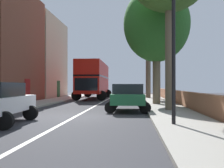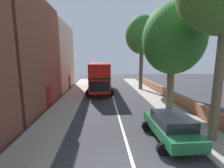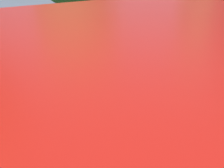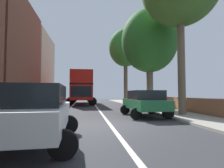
{
  "view_description": "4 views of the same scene",
  "coord_description": "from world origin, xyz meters",
  "px_view_note": "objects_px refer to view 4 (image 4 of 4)",
  "views": [
    {
      "loc": [
        2.83,
        -12.81,
        1.53
      ],
      "look_at": [
        0.67,
        13.6,
        1.67
      ],
      "focal_mm": 42.14,
      "sensor_mm": 36.0,
      "label": 1
    },
    {
      "loc": [
        -1.33,
        -5.2,
        4.63
      ],
      "look_at": [
        -0.05,
        14.46,
        1.42
      ],
      "focal_mm": 24.63,
      "sensor_mm": 36.0,
      "label": 2
    },
    {
      "loc": [
        -1.97,
        21.69,
        4.17
      ],
      "look_at": [
        -0.45,
        15.96,
        1.63
      ],
      "focal_mm": 33.74,
      "sensor_mm": 36.0,
      "label": 3
    },
    {
      "loc": [
        -1.08,
        -8.28,
        1.42
      ],
      "look_at": [
        2.07,
        14.24,
        2.61
      ],
      "focal_mm": 29.4,
      "sensor_mm": 36.0,
      "label": 4
    }
  ],
  "objects_px": {
    "parked_car_green_right_1": "(145,102)",
    "street_tree_right_5": "(149,41)",
    "double_decker_bus": "(82,87)",
    "parked_car_white_left_2": "(34,111)",
    "street_tree_right_1": "(126,48)"
  },
  "relations": [
    {
      "from": "parked_car_green_right_1",
      "to": "street_tree_right_1",
      "type": "height_order",
      "value": "street_tree_right_1"
    },
    {
      "from": "parked_car_white_left_2",
      "to": "street_tree_right_1",
      "type": "height_order",
      "value": "street_tree_right_1"
    },
    {
      "from": "double_decker_bus",
      "to": "parked_car_white_left_2",
      "type": "height_order",
      "value": "double_decker_bus"
    },
    {
      "from": "double_decker_bus",
      "to": "street_tree_right_1",
      "type": "xyz_separation_m",
      "value": [
        6.22,
        0.51,
        5.66
      ]
    },
    {
      "from": "parked_car_green_right_1",
      "to": "street_tree_right_1",
      "type": "bearing_deg",
      "value": 82.23
    },
    {
      "from": "double_decker_bus",
      "to": "parked_car_green_right_1",
      "type": "bearing_deg",
      "value": -73.65
    },
    {
      "from": "parked_car_green_right_1",
      "to": "street_tree_right_5",
      "type": "xyz_separation_m",
      "value": [
        2.11,
        4.94,
        5.3
      ]
    },
    {
      "from": "double_decker_bus",
      "to": "parked_car_green_right_1",
      "type": "xyz_separation_m",
      "value": [
        4.2,
        -14.32,
        -1.44
      ]
    },
    {
      "from": "double_decker_bus",
      "to": "street_tree_right_1",
      "type": "distance_m",
      "value": 8.43
    },
    {
      "from": "street_tree_right_1",
      "to": "street_tree_right_5",
      "type": "height_order",
      "value": "street_tree_right_1"
    },
    {
      "from": "parked_car_green_right_1",
      "to": "parked_car_white_left_2",
      "type": "xyz_separation_m",
      "value": [
        -5.0,
        -5.69,
        0.02
      ]
    },
    {
      "from": "street_tree_right_1",
      "to": "parked_car_white_left_2",
      "type": "bearing_deg",
      "value": -108.89
    },
    {
      "from": "parked_car_green_right_1",
      "to": "parked_car_white_left_2",
      "type": "distance_m",
      "value": 7.58
    },
    {
      "from": "parked_car_green_right_1",
      "to": "parked_car_white_left_2",
      "type": "height_order",
      "value": "parked_car_white_left_2"
    },
    {
      "from": "double_decker_bus",
      "to": "street_tree_right_5",
      "type": "xyz_separation_m",
      "value": [
        6.31,
        -9.38,
        3.87
      ]
    }
  ]
}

